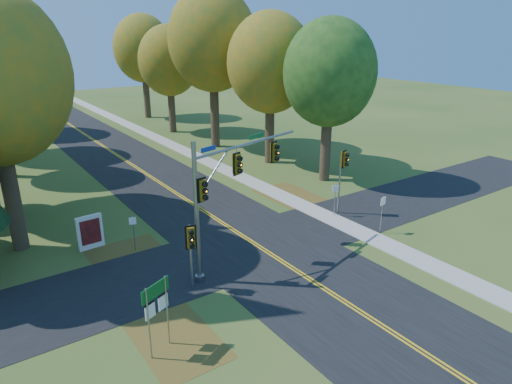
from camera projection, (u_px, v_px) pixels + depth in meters
ground at (277, 258)px, 24.80m from camera, size 160.00×160.00×0.00m
road_main at (277, 258)px, 24.80m from camera, size 8.00×160.00×0.02m
road_cross at (256, 245)px, 26.35m from camera, size 60.00×6.00×0.02m
centerline_left at (275, 258)px, 24.74m from camera, size 0.10×160.00×0.01m
centerline_right at (278, 257)px, 24.85m from camera, size 0.10×160.00×0.01m
sidewalk_east at (357, 231)px, 28.12m from camera, size 1.60×160.00×0.06m
leaf_patch_w_near at (135, 262)px, 24.40m from camera, size 4.00×6.00×0.00m
leaf_patch_e at (301, 201)px, 33.09m from camera, size 3.50×8.00×0.00m
leaf_patch_w_far at (174, 337)px, 18.46m from camera, size 3.00×5.00×0.00m
tree_e_a at (329, 73)px, 34.90m from camera, size 7.20×7.20×12.73m
tree_e_b at (270, 64)px, 39.71m from camera, size 7.60×7.60×13.33m
tree_e_c at (213, 40)px, 44.80m from camera, size 8.80×8.80×15.79m
tree_e_d at (169, 61)px, 52.38m from camera, size 7.00×7.00×12.32m
tree_e_e at (143, 49)px, 60.98m from camera, size 7.80×7.80×13.74m
traffic_mast at (225, 185)px, 22.44m from camera, size 7.55×2.46×7.07m
east_signal_pole at (343, 166)px, 29.64m from camera, size 0.50×0.59×4.40m
ped_signal_pole at (191, 242)px, 21.01m from camera, size 0.52×0.62×3.37m
route_sign_cluster at (157, 303)px, 17.00m from camera, size 1.31×0.63×3.04m
info_kiosk at (90, 232)px, 25.63m from camera, size 1.45×0.30×1.99m
reg_sign_e_north at (335, 194)px, 29.89m from camera, size 0.42×0.17×2.25m
reg_sign_e_south at (382, 208)px, 27.38m from camera, size 0.46×0.09×2.39m
reg_sign_w at (133, 227)px, 25.27m from camera, size 0.38×0.16×2.07m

